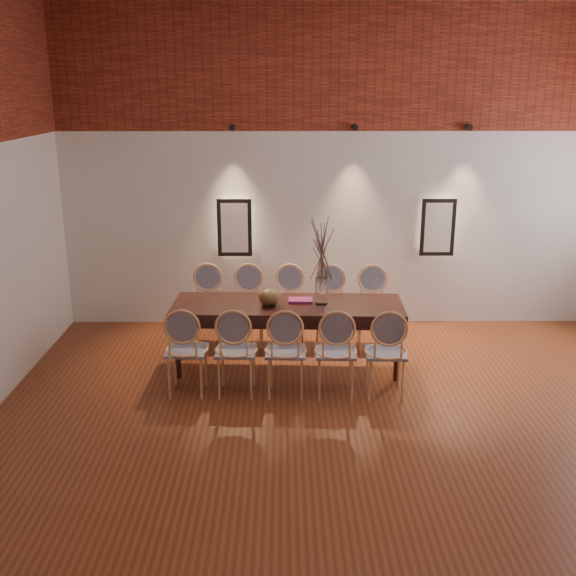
{
  "coord_description": "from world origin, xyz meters",
  "views": [
    {
      "loc": [
        -0.68,
        -5.02,
        3.04
      ],
      "look_at": [
        -0.63,
        1.58,
        1.05
      ],
      "focal_mm": 42.0,
      "sensor_mm": 36.0,
      "label": 1
    }
  ],
  "objects_px": {
    "chair_near_c": "(286,351)",
    "chair_far_d": "(331,308)",
    "dining_table": "(288,336)",
    "chair_near_b": "(236,350)",
    "chair_far_b": "(248,308)",
    "chair_far_a": "(206,307)",
    "book": "(300,300)",
    "vase": "(322,291)",
    "chair_far_e": "(373,309)",
    "bowl": "(269,297)",
    "chair_near_e": "(386,352)",
    "chair_near_a": "(187,350)",
    "chair_near_d": "(336,352)",
    "chair_far_c": "(289,308)"
  },
  "relations": [
    {
      "from": "chair_far_a",
      "to": "chair_far_e",
      "type": "bearing_deg",
      "value": -180.0
    },
    {
      "from": "chair_near_e",
      "to": "chair_far_a",
      "type": "relative_size",
      "value": 1.0
    },
    {
      "from": "chair_far_e",
      "to": "vase",
      "type": "distance_m",
      "value": 1.03
    },
    {
      "from": "chair_near_c",
      "to": "chair_far_b",
      "type": "distance_m",
      "value": 1.46
    },
    {
      "from": "chair_far_c",
      "to": "chair_far_d",
      "type": "relative_size",
      "value": 1.0
    },
    {
      "from": "chair_near_b",
      "to": "chair_far_b",
      "type": "bearing_deg",
      "value": 90.0
    },
    {
      "from": "chair_near_a",
      "to": "chair_near_e",
      "type": "bearing_deg",
      "value": -0.0
    },
    {
      "from": "dining_table",
      "to": "chair_near_a",
      "type": "height_order",
      "value": "chair_near_a"
    },
    {
      "from": "dining_table",
      "to": "chair_far_a",
      "type": "relative_size",
      "value": 2.68
    },
    {
      "from": "chair_far_b",
      "to": "book",
      "type": "relative_size",
      "value": 3.62
    },
    {
      "from": "vase",
      "to": "bowl",
      "type": "relative_size",
      "value": 1.25
    },
    {
      "from": "chair_far_c",
      "to": "book",
      "type": "xyz_separation_m",
      "value": [
        0.12,
        -0.61,
        0.3
      ]
    },
    {
      "from": "chair_far_c",
      "to": "chair_far_b",
      "type": "bearing_deg",
      "value": 0.0
    },
    {
      "from": "chair_near_b",
      "to": "book",
      "type": "bearing_deg",
      "value": 49.79
    },
    {
      "from": "chair_near_a",
      "to": "chair_far_b",
      "type": "bearing_deg",
      "value": 69.82
    },
    {
      "from": "book",
      "to": "chair_far_a",
      "type": "bearing_deg",
      "value": 149.94
    },
    {
      "from": "chair_near_c",
      "to": "chair_far_b",
      "type": "xyz_separation_m",
      "value": [
        -0.45,
        1.39,
        0.0
      ]
    },
    {
      "from": "chair_near_d",
      "to": "chair_far_e",
      "type": "xyz_separation_m",
      "value": [
        0.55,
        1.35,
        0.0
      ]
    },
    {
      "from": "bowl",
      "to": "dining_table",
      "type": "bearing_deg",
      "value": 11.98
    },
    {
      "from": "chair_near_b",
      "to": "chair_far_b",
      "type": "height_order",
      "value": "same"
    },
    {
      "from": "chair_far_a",
      "to": "chair_far_e",
      "type": "xyz_separation_m",
      "value": [
        2.01,
        -0.07,
        0.0
      ]
    },
    {
      "from": "chair_far_a",
      "to": "book",
      "type": "bearing_deg",
      "value": 151.97
    },
    {
      "from": "chair_far_e",
      "to": "vase",
      "type": "bearing_deg",
      "value": 46.99
    },
    {
      "from": "chair_far_a",
      "to": "chair_far_b",
      "type": "distance_m",
      "value": 0.5
    },
    {
      "from": "vase",
      "to": "book",
      "type": "height_order",
      "value": "vase"
    },
    {
      "from": "chair_far_b",
      "to": "chair_far_e",
      "type": "relative_size",
      "value": 1.0
    },
    {
      "from": "dining_table",
      "to": "chair_near_b",
      "type": "relative_size",
      "value": 2.68
    },
    {
      "from": "chair_near_d",
      "to": "vase",
      "type": "bearing_deg",
      "value": 101.18
    },
    {
      "from": "chair_far_a",
      "to": "chair_far_c",
      "type": "relative_size",
      "value": 1.0
    },
    {
      "from": "chair_near_b",
      "to": "bowl",
      "type": "xyz_separation_m",
      "value": [
        0.33,
        0.62,
        0.37
      ]
    },
    {
      "from": "chair_near_e",
      "to": "chair_far_d",
      "type": "relative_size",
      "value": 1.0
    },
    {
      "from": "chair_far_e",
      "to": "bowl",
      "type": "distance_m",
      "value": 1.46
    },
    {
      "from": "chair_far_e",
      "to": "book",
      "type": "relative_size",
      "value": 3.62
    },
    {
      "from": "dining_table",
      "to": "chair_far_d",
      "type": "relative_size",
      "value": 2.68
    },
    {
      "from": "chair_far_e",
      "to": "chair_far_a",
      "type": "bearing_deg",
      "value": 0.0
    },
    {
      "from": "book",
      "to": "vase",
      "type": "bearing_deg",
      "value": -20.12
    },
    {
      "from": "chair_near_e",
      "to": "chair_far_e",
      "type": "distance_m",
      "value": 1.37
    },
    {
      "from": "bowl",
      "to": "chair_far_d",
      "type": "bearing_deg",
      "value": 44.19
    },
    {
      "from": "chair_near_c",
      "to": "vase",
      "type": "height_order",
      "value": "vase"
    },
    {
      "from": "chair_near_c",
      "to": "chair_far_d",
      "type": "bearing_deg",
      "value": 69.82
    },
    {
      "from": "chair_far_a",
      "to": "chair_near_b",
      "type": "bearing_deg",
      "value": 110.18
    },
    {
      "from": "chair_far_e",
      "to": "vase",
      "type": "xyz_separation_m",
      "value": [
        -0.66,
        -0.66,
        0.43
      ]
    },
    {
      "from": "chair_near_b",
      "to": "bowl",
      "type": "height_order",
      "value": "chair_near_b"
    },
    {
      "from": "bowl",
      "to": "chair_near_c",
      "type": "bearing_deg",
      "value": -74.52
    },
    {
      "from": "chair_near_e",
      "to": "chair_far_e",
      "type": "xyz_separation_m",
      "value": [
        0.05,
        1.37,
        0.0
      ]
    },
    {
      "from": "chair_far_d",
      "to": "vase",
      "type": "height_order",
      "value": "vase"
    },
    {
      "from": "chair_near_a",
      "to": "bowl",
      "type": "distance_m",
      "value": 1.09
    },
    {
      "from": "chair_far_a",
      "to": "bowl",
      "type": "xyz_separation_m",
      "value": [
        0.78,
        -0.76,
        0.37
      ]
    },
    {
      "from": "chair_near_c",
      "to": "chair_far_d",
      "type": "xyz_separation_m",
      "value": [
        0.55,
        1.35,
        0.0
      ]
    },
    {
      "from": "chair_far_a",
      "to": "vase",
      "type": "distance_m",
      "value": 1.59
    }
  ]
}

